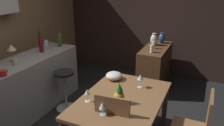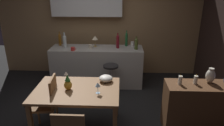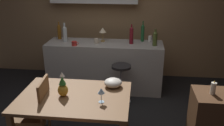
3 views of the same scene
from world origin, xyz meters
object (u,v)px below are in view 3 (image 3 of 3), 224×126
(bar_stool, at_px, (121,83))
(wine_bottle_amber, at_px, (59,31))
(wine_bottle_olive, at_px, (155,38))
(wine_bottle_clear, at_px, (65,33))
(counter_lamp, at_px, (103,31))
(wine_glass_center, at_px, (101,91))
(wine_bottle_ruby, at_px, (131,35))
(wine_glass_right, at_px, (62,75))
(wine_bottle_green, at_px, (143,32))
(pillar_candle_short, at_px, (213,88))
(cup_white, at_px, (150,39))
(fruit_bowl, at_px, (113,83))
(wine_glass_left, at_px, (42,84))
(chair_near_window, at_px, (37,111))
(cup_red, at_px, (74,44))
(dining_table, at_px, (75,102))
(pineapple_centerpiece, at_px, (63,88))
(cup_cream, at_px, (96,41))

(bar_stool, distance_m, wine_bottle_amber, 1.57)
(wine_bottle_olive, relative_size, wine_bottle_clear, 0.85)
(counter_lamp, bearing_deg, wine_glass_center, -82.07)
(wine_bottle_ruby, bearing_deg, wine_glass_right, -121.49)
(wine_bottle_green, relative_size, pillar_candle_short, 2.25)
(bar_stool, relative_size, cup_white, 6.08)
(fruit_bowl, xyz_separation_m, wine_bottle_green, (0.37, 1.60, 0.27))
(wine_glass_left, relative_size, cup_white, 1.29)
(bar_stool, xyz_separation_m, wine_glass_right, (-0.72, -0.86, 0.49))
(wine_glass_left, height_order, wine_bottle_green, wine_bottle_green)
(chair_near_window, height_order, pillar_candle_short, pillar_candle_short)
(wine_bottle_olive, bearing_deg, bar_stool, -140.28)
(wine_glass_right, distance_m, wine_bottle_amber, 1.64)
(wine_bottle_olive, height_order, wine_bottle_green, wine_bottle_green)
(wine_glass_right, bearing_deg, pillar_candle_short, -7.69)
(cup_red, relative_size, pillar_candle_short, 0.74)
(wine_glass_left, height_order, cup_white, cup_white)
(wine_bottle_green, bearing_deg, fruit_bowl, -103.04)
(wine_bottle_green, bearing_deg, pillar_candle_short, -66.37)
(wine_bottle_ruby, bearing_deg, wine_bottle_olive, -10.27)
(dining_table, xyz_separation_m, pillar_candle_short, (1.60, 0.08, 0.23))
(bar_stool, bearing_deg, wine_glass_right, -129.84)
(cup_red, bearing_deg, wine_glass_center, -65.62)
(bar_stool, xyz_separation_m, cup_white, (0.47, 0.72, 0.59))
(wine_glass_left, xyz_separation_m, cup_red, (0.04, 1.43, 0.09))
(wine_bottle_green, bearing_deg, wine_glass_center, -102.90)
(wine_glass_left, distance_m, wine_glass_right, 0.33)
(wine_glass_left, relative_size, counter_lamp, 0.56)
(chair_near_window, bearing_deg, dining_table, 5.34)
(wine_bottle_olive, height_order, wine_bottle_ruby, wine_bottle_ruby)
(pineapple_centerpiece, bearing_deg, wine_bottle_amber, 108.61)
(wine_glass_right, bearing_deg, cup_cream, 80.24)
(dining_table, relative_size, pillar_candle_short, 7.95)
(wine_bottle_green, distance_m, counter_lamp, 0.73)
(wine_glass_center, bearing_deg, wine_bottle_olive, 68.94)
(wine_glass_center, height_order, pineapple_centerpiece, pineapple_centerpiece)
(wine_bottle_clear, xyz_separation_m, wine_bottle_amber, (-0.15, 0.15, -0.01))
(cup_cream, bearing_deg, wine_bottle_amber, 163.62)
(cup_white, bearing_deg, pineapple_centerpiece, -119.21)
(wine_glass_right, xyz_separation_m, wine_bottle_clear, (-0.37, 1.40, 0.20))
(wine_bottle_ruby, distance_m, pillar_candle_short, 1.92)
(wine_glass_right, distance_m, pillar_candle_short, 1.86)
(dining_table, height_order, wine_bottle_green, wine_bottle_green)
(fruit_bowl, bearing_deg, cup_white, 72.29)
(wine_bottle_green, bearing_deg, wine_bottle_amber, -179.30)
(pineapple_centerpiece, height_order, pillar_candle_short, pineapple_centerpiece)
(fruit_bowl, distance_m, wine_bottle_clear, 1.79)
(cup_white, bearing_deg, bar_stool, -123.34)
(wine_glass_right, distance_m, wine_bottle_green, 1.90)
(chair_near_window, distance_m, wine_bottle_amber, 2.01)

